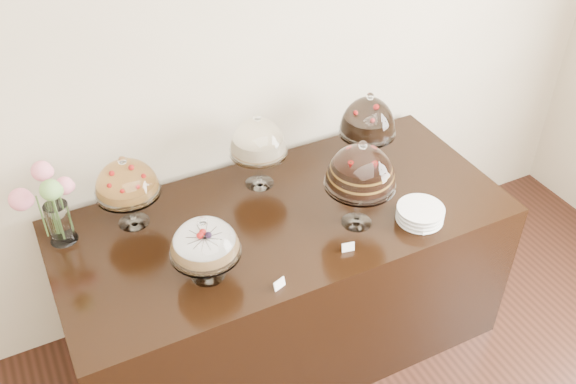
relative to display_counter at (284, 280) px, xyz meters
name	(u,v)px	position (x,y,z in m)	size (l,w,h in m)	color
wall_back	(207,62)	(-0.14, 0.55, 1.05)	(5.00, 0.04, 3.00)	beige
display_counter	(284,280)	(0.00, 0.00, 0.00)	(2.20, 1.00, 0.90)	black
cake_stand_sugar_sponge	(205,241)	(-0.47, -0.21, 0.65)	(0.31, 0.31, 0.33)	white
cake_stand_choco_layer	(361,170)	(0.29, -0.20, 0.76)	(0.33, 0.33, 0.47)	white
cake_stand_cheesecake	(258,140)	(0.01, 0.29, 0.72)	(0.29, 0.29, 0.42)	white
cake_stand_dark_choco	(368,119)	(0.60, 0.22, 0.71)	(0.30, 0.30, 0.42)	white
cake_stand_fruit_tart	(126,181)	(-0.66, 0.28, 0.70)	(0.31, 0.31, 0.38)	white
flower_vase	(49,203)	(-1.00, 0.30, 0.67)	(0.28, 0.25, 0.40)	white
plate_stack	(420,214)	(0.57, -0.32, 0.49)	(0.22, 0.22, 0.07)	silver
price_card_left	(279,284)	(-0.23, -0.42, 0.47)	(0.06, 0.01, 0.04)	white
price_card_right	(429,230)	(0.55, -0.42, 0.47)	(0.06, 0.01, 0.04)	white
price_card_extra	(348,247)	(0.15, -0.35, 0.47)	(0.06, 0.01, 0.04)	white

